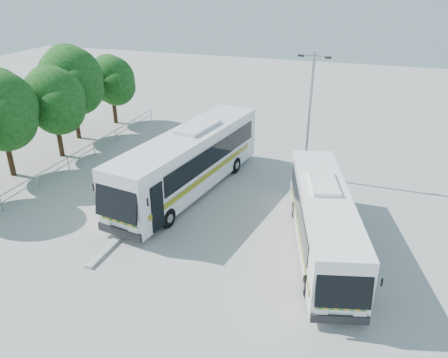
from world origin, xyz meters
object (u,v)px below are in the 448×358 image
at_px(coach_adjacent, 323,219).
at_px(coach_main, 189,160).
at_px(tree_far_c, 54,99).
at_px(tree_far_b, 0,109).
at_px(tree_far_d, 71,79).
at_px(lamppost, 310,112).
at_px(tree_far_e, 112,80).

bearing_deg(coach_adjacent, coach_main, 140.90).
relative_size(tree_far_c, coach_main, 0.48).
xyz_separation_m(tree_far_b, coach_main, (12.01, 1.69, -2.54)).
distance_m(tree_far_b, tree_far_d, 7.61).
bearing_deg(lamppost, coach_main, -139.35).
relative_size(tree_far_b, lamppost, 0.87).
xyz_separation_m(tree_far_d, coach_main, (12.31, -5.91, -2.79)).
bearing_deg(tree_far_c, coach_main, -11.26).
bearing_deg(lamppost, tree_far_d, -178.44).
height_order(tree_far_b, coach_adjacent, tree_far_b).
distance_m(tree_far_b, coach_main, 12.39).
distance_m(coach_main, lamppost, 8.06).
bearing_deg(coach_main, tree_far_e, 147.08).
height_order(tree_far_d, lamppost, lamppost).
bearing_deg(tree_far_d, tree_far_c, -72.17).
bearing_deg(coach_adjacent, tree_far_d, 139.97).
height_order(tree_far_c, lamppost, lamppost).
height_order(tree_far_e, lamppost, lamppost).
relative_size(tree_far_b, tree_far_d, 0.95).
xyz_separation_m(tree_far_e, lamppost, (17.98, -6.09, 0.55)).
distance_m(coach_adjacent, lamppost, 8.85).
height_order(tree_far_b, lamppost, lamppost).
height_order(coach_main, lamppost, lamppost).
bearing_deg(tree_far_c, tree_far_b, -102.91).
height_order(tree_far_b, tree_far_c, tree_far_b).
relative_size(tree_far_c, tree_far_d, 0.88).
height_order(tree_far_e, coach_adjacent, tree_far_e).
relative_size(tree_far_b, coach_main, 0.51).
xyz_separation_m(tree_far_b, tree_far_d, (-0.30, 7.60, 0.25)).
height_order(tree_far_e, coach_main, tree_far_e).
distance_m(coach_main, coach_adjacent, 9.31).
bearing_deg(lamppost, tree_far_e, 167.72).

